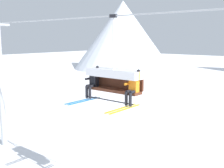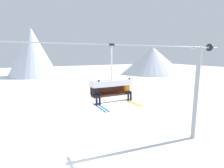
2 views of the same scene
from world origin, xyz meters
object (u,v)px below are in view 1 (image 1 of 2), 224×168
lift_tower_near (0,82)px  chairlift_chair (114,76)px  skier_black (92,82)px  skier_orange (132,87)px

lift_tower_near → chairlift_chair: bearing=-4.1°
skier_black → chairlift_chair: bearing=12.4°
chairlift_chair → skier_black: chairlift_chair is taller
skier_black → skier_orange: 1.95m
chairlift_chair → skier_black: (-0.97, -0.21, -0.29)m
chairlift_chair → skier_black: 1.04m
lift_tower_near → chairlift_chair: size_ratio=2.51×
chairlift_chair → lift_tower_near: bearing=175.9°
chairlift_chair → skier_orange: size_ratio=1.87×
lift_tower_near → skier_black: 8.94m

